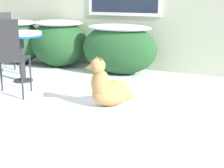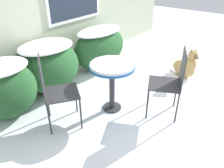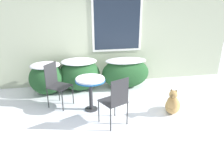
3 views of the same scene
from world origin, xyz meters
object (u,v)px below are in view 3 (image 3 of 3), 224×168
patio_chair_near_table (56,83)px  patio_chair_far_side (116,99)px  dog (173,104)px  patio_table (90,83)px

patio_chair_near_table → patio_chair_far_side: bearing=-98.4°
patio_chair_near_table → dog: (2.57, -0.89, -0.36)m
patio_chair_near_table → dog: size_ratio=1.56×
patio_chair_far_side → dog: bearing=164.8°
patio_chair_near_table → patio_chair_far_side: same height
patio_table → patio_chair_far_side: 0.87m
patio_chair_near_table → patio_chair_far_side: (1.20, -1.14, 0.00)m
patio_table → patio_chair_near_table: size_ratio=0.75×
patio_table → patio_chair_near_table: patio_chair_near_table is taller
patio_table → patio_chair_near_table: 0.87m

